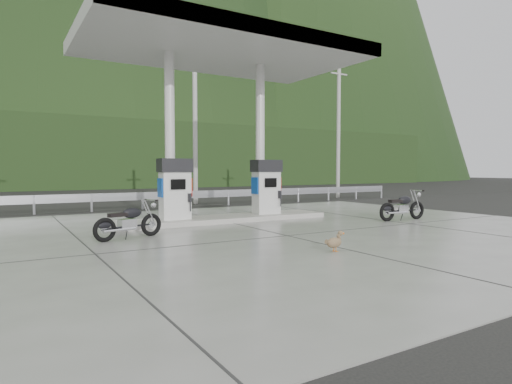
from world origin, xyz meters
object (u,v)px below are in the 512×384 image
gas_pump_left (175,189)px  motorcycle_right (402,207)px  gas_pump_right (266,187)px  duck (334,243)px  motorcycle_left (129,222)px

gas_pump_left → motorcycle_right: 7.23m
gas_pump_left → gas_pump_right: size_ratio=1.00×
gas_pump_left → duck: gas_pump_left is taller
gas_pump_left → motorcycle_left: (-1.86, -1.95, -0.66)m
motorcycle_left → duck: motorcycle_left is taller
gas_pump_left → motorcycle_left: 2.78m
gas_pump_left → motorcycle_left: bearing=-133.6°
gas_pump_right → motorcycle_left: gas_pump_right is taller
gas_pump_right → duck: bearing=-109.3°
gas_pump_left → gas_pump_right: (3.20, 0.00, 0.00)m
gas_pump_left → motorcycle_right: (6.66, -2.73, -0.63)m
gas_pump_right → motorcycle_right: gas_pump_right is taller
gas_pump_right → duck: gas_pump_right is taller
gas_pump_left → gas_pump_right: bearing=0.0°
motorcycle_right → duck: motorcycle_right is taller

